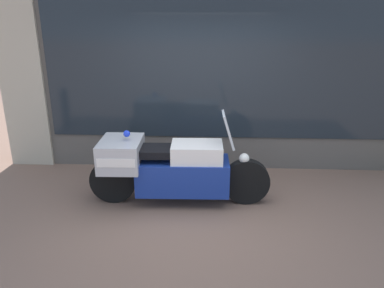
% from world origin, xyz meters
% --- Properties ---
extents(ground_plane, '(60.00, 60.00, 0.00)m').
position_xyz_m(ground_plane, '(0.00, 0.00, 0.00)').
color(ground_plane, '#7A5B4C').
extents(shop_building, '(6.54, 0.55, 3.41)m').
position_xyz_m(shop_building, '(-0.36, 2.00, 1.71)').
color(shop_building, '#56514C').
rests_on(shop_building, ground).
extents(window_display, '(5.37, 0.30, 1.91)m').
position_xyz_m(window_display, '(0.29, 2.03, 0.46)').
color(window_display, slate).
rests_on(window_display, ground).
extents(paramedic_motorcycle, '(2.46, 0.71, 1.28)m').
position_xyz_m(paramedic_motorcycle, '(-0.40, 0.53, 0.52)').
color(paramedic_motorcycle, black).
rests_on(paramedic_motorcycle, ground).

